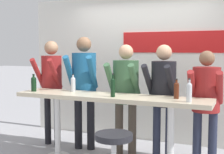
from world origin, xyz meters
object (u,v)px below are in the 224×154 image
tasting_table (110,105)px  person_center_right (206,96)px  person_center (163,90)px  person_center_left (126,88)px  wine_bottle_0 (189,91)px  person_left (84,80)px  bar_stool (114,153)px  wine_bottle_3 (73,83)px  wine_bottle_1 (34,83)px  wine_bottle_4 (113,86)px  wine_bottle_2 (176,90)px  person_far_left (51,80)px

tasting_table → person_center_right: 1.35m
person_center → person_center_right: (0.60, 0.04, -0.06)m
person_center_left → wine_bottle_0: bearing=-31.2°
person_center_right → wine_bottle_0: (-0.13, -0.63, 0.14)m
person_left → wine_bottle_0: bearing=-29.4°
bar_stool → wine_bottle_3: bearing=139.7°
person_center_left → wine_bottle_1: person_center_left is taller
person_center_left → wine_bottle_1: 1.41m
wine_bottle_0 → wine_bottle_4: size_ratio=0.92×
wine_bottle_2 → wine_bottle_1: bearing=-176.0°
bar_stool → wine_bottle_4: bearing=114.1°
person_far_left → wine_bottle_4: size_ratio=5.62×
bar_stool → wine_bottle_2: (0.54, 0.82, 0.66)m
person_left → person_center: 1.32m
tasting_table → person_center_left: (0.05, 0.49, 0.20)m
person_left → person_center_left: size_ratio=1.07×
tasting_table → person_center_right: bearing=21.7°
wine_bottle_3 → wine_bottle_4: 0.81m
bar_stool → wine_bottle_1: bearing=157.6°
person_left → wine_bottle_1: 0.80m
bar_stool → wine_bottle_2: size_ratio=2.63×
wine_bottle_0 → wine_bottle_4: wine_bottle_4 is taller
wine_bottle_3 → wine_bottle_4: wine_bottle_4 is taller
bar_stool → person_center: person_center is taller
person_center_left → wine_bottle_2: size_ratio=6.55×
wine_bottle_0 → wine_bottle_1: 2.35m
person_far_left → tasting_table: bearing=-23.4°
wine_bottle_4 → wine_bottle_1: bearing=178.6°
bar_stool → person_center_right: size_ratio=0.42×
person_far_left → person_center_left: (1.34, 0.02, -0.06)m
wine_bottle_2 → wine_bottle_3: 1.60m
person_center_right → wine_bottle_4: bearing=-153.8°
person_center → person_center_right: 0.60m
person_center → wine_bottle_2: (0.27, -0.40, 0.06)m
person_center → wine_bottle_2: 0.48m
person_left → person_center: size_ratio=1.08×
wine_bottle_1 → wine_bottle_3: (0.56, 0.23, -0.00)m
person_left → person_far_left: bearing=170.8°
person_center_left → bar_stool: bearing=-76.1°
tasting_table → bar_stool: size_ratio=4.06×
bar_stool → wine_bottle_3: size_ratio=2.62×
wine_bottle_4 → person_far_left: bearing=156.9°
person_center_left → person_center_right: (1.19, 0.01, -0.06)m
bar_stool → wine_bottle_4: 0.98m
person_far_left → wine_bottle_1: (0.06, -0.56, 0.01)m
person_left → wine_bottle_4: person_left is taller
wine_bottle_4 → bar_stool: bearing=-65.9°
wine_bottle_4 → wine_bottle_0: bearing=-0.7°
person_left → wine_bottle_2: 1.65m
tasting_table → person_center_right: size_ratio=1.72×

